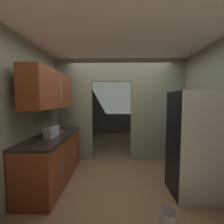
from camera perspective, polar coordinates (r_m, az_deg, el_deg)
The scene contains 11 objects.
ground at distance 3.16m, azimuth 3.54°, elevation -25.51°, with size 20.00×20.00×0.00m, color brown.
kitchen_overhead_slab at distance 3.29m, azimuth 3.52°, elevation 23.27°, with size 3.66×6.51×0.06m, color silver.
kitchen_partition at distance 4.00m, azimuth 3.96°, elevation 1.82°, with size 3.26×0.12×2.61m.
adjoining_room_shell at distance 6.30m, azimuth 2.36°, elevation 2.03°, with size 3.26×3.54×2.61m.
kitchen_flank_left at distance 2.65m, azimuth -35.06°, elevation -2.36°, with size 0.10×3.75×2.61m, color gray.
refrigerator at distance 2.95m, azimuth 29.08°, elevation -10.27°, with size 0.82×0.71×1.72m.
lower_cabinet_run at distance 3.31m, azimuth -20.83°, elevation -15.70°, with size 0.63×1.77×0.90m.
upper_cabinet_counterside at distance 3.12m, azimuth -21.52°, elevation 7.49°, with size 0.36×1.59×0.66m.
boombox at distance 3.06m, azimuth -21.43°, elevation -6.75°, with size 0.16×0.40×0.22m.
book_stack at distance 3.44m, azimuth -18.87°, elevation -6.61°, with size 0.14×0.16×0.06m.
paint_can at distance 2.47m, azimuth 19.97°, elevation -32.90°, with size 0.19×0.19×0.19m.
Camera 1 is at (-0.11, -2.73, 1.59)m, focal length 24.77 mm.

